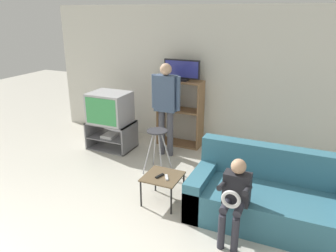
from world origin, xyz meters
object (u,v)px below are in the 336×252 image
at_px(tv_stand, 112,135).
at_px(remote_control_black, 160,176).
at_px(television_main, 110,108).
at_px(television_flat, 182,71).
at_px(snack_table, 163,179).
at_px(remote_control_white, 167,177).
at_px(folding_stool, 157,139).
at_px(person_seated_child, 235,194).
at_px(couch, 270,199).
at_px(person_standing_adult, 166,101).
at_px(media_shelf, 180,113).

xyz_separation_m(tv_stand, remote_control_black, (1.66, -1.36, 0.15)).
xyz_separation_m(television_main, television_flat, (1.15, 0.68, 0.66)).
bearing_deg(television_flat, snack_table, -75.06).
height_order(tv_stand, remote_control_white, tv_stand).
bearing_deg(tv_stand, folding_stool, -23.38).
distance_m(television_flat, remote_control_white, 2.38).
height_order(folding_stool, remote_control_black, folding_stool).
xyz_separation_m(tv_stand, person_seated_child, (2.74, -1.69, 0.32)).
bearing_deg(couch, television_main, 159.43).
bearing_deg(snack_table, person_standing_adult, 112.65).
bearing_deg(remote_control_white, media_shelf, 77.72).
distance_m(tv_stand, folding_stool, 1.37).
relative_size(folding_stool, remote_control_black, 4.96).
relative_size(remote_control_white, person_standing_adult, 0.09).
bearing_deg(remote_control_black, snack_table, 68.09).
bearing_deg(couch, remote_control_black, -171.60).
height_order(television_flat, person_standing_adult, person_standing_adult).
height_order(folding_stool, remote_control_white, folding_stool).
xyz_separation_m(remote_control_white, couch, (1.31, 0.21, -0.12)).
relative_size(media_shelf, folding_stool, 1.78).
distance_m(remote_control_black, couch, 1.44).
height_order(snack_table, couch, couch).
height_order(media_shelf, remote_control_black, media_shelf).
relative_size(snack_table, person_seated_child, 0.50).
relative_size(television_flat, folding_stool, 0.97).
relative_size(remote_control_white, couch, 0.07).
bearing_deg(tv_stand, person_standing_adult, 6.74).
relative_size(television_main, person_seated_child, 0.73).
distance_m(person_standing_adult, person_seated_child, 2.50).
bearing_deg(couch, folding_stool, 161.36).
bearing_deg(couch, tv_stand, 159.44).
bearing_deg(remote_control_black, tv_stand, 159.16).
bearing_deg(couch, media_shelf, 136.63).
height_order(television_main, media_shelf, media_shelf).
distance_m(couch, person_standing_adult, 2.48).
xyz_separation_m(folding_stool, remote_control_white, (0.54, -0.83, -0.15)).
distance_m(tv_stand, couch, 3.28).
relative_size(remote_control_black, remote_control_white, 1.00).
xyz_separation_m(media_shelf, remote_control_black, (0.53, -2.05, -0.24)).
bearing_deg(media_shelf, remote_control_black, -75.43).
relative_size(television_main, remote_control_black, 4.93).
height_order(television_main, snack_table, television_main).
xyz_separation_m(snack_table, person_seated_child, (1.05, -0.37, 0.22)).
xyz_separation_m(television_flat, person_seated_child, (1.59, -2.38, -0.88)).
bearing_deg(person_seated_child, remote_control_black, 162.92).
bearing_deg(folding_stool, person_seated_child, -37.59).
bearing_deg(television_main, snack_table, -38.20).
relative_size(television_flat, remote_control_black, 4.79).
bearing_deg(television_flat, media_shelf, 165.73).
distance_m(media_shelf, snack_table, 2.11).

